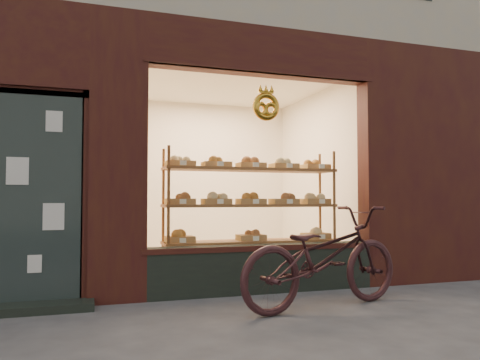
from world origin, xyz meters
name	(u,v)px	position (x,y,z in m)	size (l,w,h in m)	color
ground	(312,353)	(0.00, 0.00, 0.00)	(90.00, 90.00, 0.00)	#3E3E40
display_shelf	(251,214)	(0.45, 2.55, 0.89)	(2.20, 0.45, 1.70)	brown
bicycle	(323,257)	(0.73, 1.20, 0.50)	(0.67, 1.92, 1.01)	#33181B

